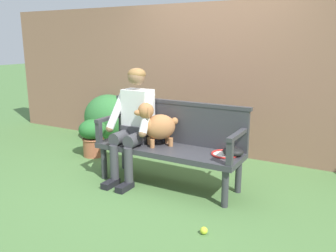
% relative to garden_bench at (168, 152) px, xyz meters
% --- Properties ---
extents(ground_plane, '(40.00, 40.00, 0.00)m').
position_rel_garden_bench_xyz_m(ground_plane, '(0.00, 0.00, -0.39)').
color(ground_plane, '#4C753D').
extents(brick_garden_fence, '(8.00, 0.30, 2.15)m').
position_rel_garden_bench_xyz_m(brick_garden_fence, '(0.00, 1.54, 0.68)').
color(brick_garden_fence, '#936651').
rests_on(brick_garden_fence, ground).
extents(hedge_bush_far_left, '(0.87, 0.72, 0.77)m').
position_rel_garden_bench_xyz_m(hedge_bush_far_left, '(-1.80, 1.19, -0.01)').
color(hedge_bush_far_left, '#337538').
rests_on(hedge_bush_far_left, ground).
extents(garden_bench, '(1.70, 0.53, 0.45)m').
position_rel_garden_bench_xyz_m(garden_bench, '(0.00, 0.00, 0.00)').
color(garden_bench, '#38383D').
rests_on(garden_bench, ground).
extents(bench_backrest, '(1.74, 0.06, 0.50)m').
position_rel_garden_bench_xyz_m(bench_backrest, '(0.00, 0.23, 0.31)').
color(bench_backrest, '#38383D').
rests_on(bench_backrest, garden_bench).
extents(bench_armrest_left_end, '(0.06, 0.53, 0.28)m').
position_rel_garden_bench_xyz_m(bench_armrest_left_end, '(-0.81, -0.09, 0.26)').
color(bench_armrest_left_end, '#38383D').
rests_on(bench_armrest_left_end, garden_bench).
extents(bench_armrest_right_end, '(0.06, 0.53, 0.28)m').
position_rel_garden_bench_xyz_m(bench_armrest_right_end, '(0.81, -0.09, 0.26)').
color(bench_armrest_right_end, '#38383D').
rests_on(bench_armrest_right_end, garden_bench).
extents(person_seated, '(0.56, 0.66, 1.32)m').
position_rel_garden_bench_xyz_m(person_seated, '(-0.45, -0.02, 0.33)').
color(person_seated, black).
rests_on(person_seated, ground).
extents(dog_on_bench, '(0.44, 0.45, 0.51)m').
position_rel_garden_bench_xyz_m(dog_on_bench, '(-0.15, 0.00, 0.31)').
color(dog_on_bench, '#AD7042').
rests_on(dog_on_bench, garden_bench).
extents(tennis_racket, '(0.33, 0.58, 0.03)m').
position_rel_garden_bench_xyz_m(tennis_racket, '(0.65, 0.09, 0.07)').
color(tennis_racket, red).
rests_on(tennis_racket, garden_bench).
extents(baseball_glove, '(0.26, 0.23, 0.09)m').
position_rel_garden_bench_xyz_m(baseball_glove, '(0.74, 0.07, 0.10)').
color(baseball_glove, black).
rests_on(baseball_glove, garden_bench).
extents(tennis_ball, '(0.07, 0.07, 0.07)m').
position_rel_garden_bench_xyz_m(tennis_ball, '(0.80, -0.78, -0.36)').
color(tennis_ball, '#CCDB33').
rests_on(tennis_ball, ground).
extents(potted_plant, '(0.39, 0.39, 0.54)m').
position_rel_garden_bench_xyz_m(potted_plant, '(-1.46, 0.40, -0.09)').
color(potted_plant, '#A85B3D').
rests_on(potted_plant, ground).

